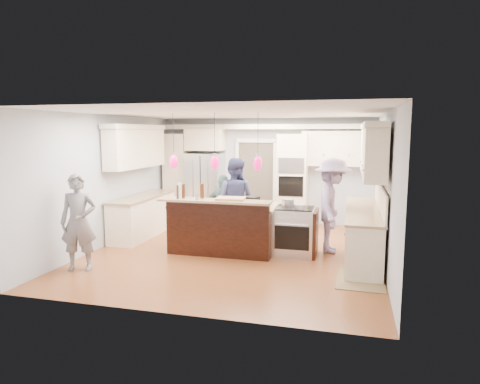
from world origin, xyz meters
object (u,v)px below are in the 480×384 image
object	(u,v)px
refrigerator	(205,188)
person_far_left	(235,200)
person_bar_end	(79,222)
island_range	(296,231)
kitchen_island	(224,227)

from	to	relation	value
refrigerator	person_far_left	bearing A→B (deg)	-54.06
person_far_left	person_bar_end	bearing A→B (deg)	57.04
person_bar_end	person_far_left	bearing A→B (deg)	33.04
island_range	kitchen_island	bearing A→B (deg)	-176.91
kitchen_island	person_far_left	bearing A→B (deg)	90.31
island_range	person_far_left	size ratio (longest dim) A/B	0.51
person_bar_end	person_far_left	distance (m)	3.28
refrigerator	person_far_left	xyz separation A→B (m)	(1.30, -1.79, 0.00)
refrigerator	island_range	distance (m)	3.71
island_range	person_far_left	bearing A→B (deg)	153.58
island_range	person_far_left	xyz separation A→B (m)	(-1.41, 0.70, 0.45)
island_range	refrigerator	bearing A→B (deg)	137.41
island_range	person_far_left	world-z (taller)	person_far_left
refrigerator	person_far_left	size ratio (longest dim) A/B	1.00
refrigerator	kitchen_island	size ratio (longest dim) A/B	0.86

